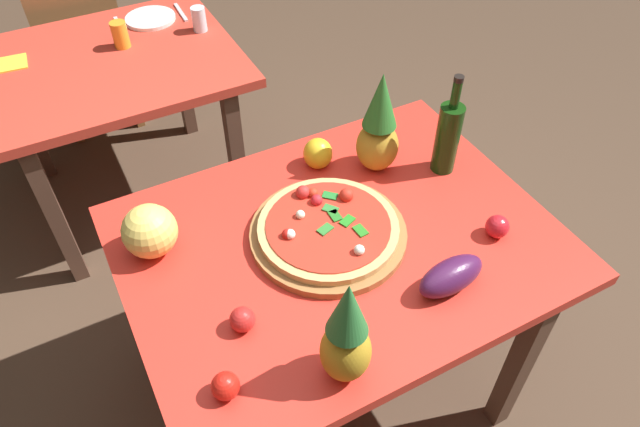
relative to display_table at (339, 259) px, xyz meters
name	(u,v)px	position (x,y,z in m)	size (l,w,h in m)	color
ground_plane	(335,371)	(0.00, 0.00, -0.65)	(10.00, 10.00, 0.00)	#4C3828
display_table	(339,259)	(0.00, 0.00, 0.00)	(1.22, 0.94, 0.74)	brown
background_table	(111,82)	(-0.37, 1.30, -0.01)	(1.05, 0.86, 0.74)	brown
dining_chair	(84,46)	(-0.38, 1.96, -0.17)	(0.42, 0.42, 0.85)	#966434
pizza_board	(328,234)	(-0.02, 0.03, 0.10)	(0.45, 0.45, 0.03)	#966434
pizza	(328,226)	(-0.02, 0.03, 0.13)	(0.40, 0.40, 0.06)	tan
wine_bottle	(448,136)	(0.45, 0.12, 0.21)	(0.08, 0.08, 0.34)	#12340D
pineapple_left	(346,337)	(-0.20, -0.37, 0.23)	(0.12, 0.12, 0.33)	#B88E22
pineapple_right	(379,128)	(0.26, 0.23, 0.24)	(0.13, 0.13, 0.35)	#AD8225
melon	(150,231)	(-0.48, 0.21, 0.16)	(0.15, 0.15, 0.15)	#F1D561
bell_pepper	(318,154)	(0.10, 0.32, 0.13)	(0.09, 0.09, 0.10)	yellow
eggplant	(451,276)	(0.17, -0.28, 0.13)	(0.20, 0.09, 0.09)	#431942
tomato_by_bottle	(382,126)	(0.37, 0.36, 0.12)	(0.07, 0.07, 0.07)	red
tomato_at_corner	(242,319)	(-0.36, -0.15, 0.12)	(0.07, 0.07, 0.07)	red
tomato_near_board	(225,386)	(-0.46, -0.29, 0.12)	(0.07, 0.07, 0.07)	red
tomato_beside_pepper	(497,227)	(0.41, -0.19, 0.12)	(0.07, 0.07, 0.07)	red
drinking_glass_juice	(120,35)	(-0.27, 1.37, 0.14)	(0.07, 0.07, 0.11)	orange
drinking_glass_water	(199,19)	(0.06, 1.35, 0.14)	(0.06, 0.06, 0.10)	silver
dinner_plate	(150,18)	(-0.10, 1.54, 0.09)	(0.22, 0.22, 0.02)	white
fork_utensil	(119,26)	(-0.24, 1.54, 0.09)	(0.02, 0.18, 0.01)	silver
knife_utensil	(181,12)	(0.04, 1.54, 0.09)	(0.02, 0.18, 0.01)	silver
napkin_folded	(8,64)	(-0.71, 1.45, 0.09)	(0.14, 0.12, 0.01)	yellow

